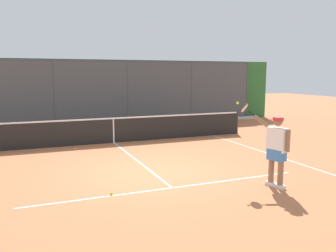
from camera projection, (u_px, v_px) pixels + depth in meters
The scene contains 7 objects.
ground_plane at pixel (152, 172), 9.31m from camera, with size 60.00×60.00×0.00m, color #B76B42.
court_line_markings at pixel (178, 192), 7.74m from camera, with size 8.63×10.51×0.01m.
fence_backdrop at pixel (90, 93), 17.63m from camera, with size 20.93×1.37×3.31m.
tennis_net at pixel (114, 130), 13.23m from camera, with size 11.08×0.09×1.07m.
tennis_player at pixel (276, 146), 7.96m from camera, with size 0.71×1.28×1.93m.
tennis_ball_near_baseline at pixel (111, 194), 7.54m from camera, with size 0.07×0.07×0.07m, color #CCDB33.
tennis_ball_mid_court at pixel (76, 149), 12.08m from camera, with size 0.07×0.07×0.07m, color #C1D138.
Camera 1 is at (2.99, 8.52, 2.59)m, focal length 37.32 mm.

